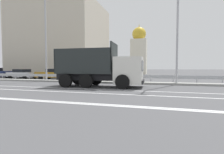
% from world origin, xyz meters
% --- Properties ---
extents(ground_plane, '(320.00, 320.00, 0.00)m').
position_xyz_m(ground_plane, '(0.00, 0.00, 0.00)').
color(ground_plane, '#4C4C4F').
extents(lane_strip_0, '(67.87, 0.16, 0.01)m').
position_xyz_m(lane_strip_0, '(-1.70, -3.20, 0.00)').
color(lane_strip_0, silver).
rests_on(lane_strip_0, ground_plane).
extents(lane_strip_1, '(67.87, 0.16, 0.01)m').
position_xyz_m(lane_strip_1, '(-1.70, -4.95, 0.00)').
color(lane_strip_1, silver).
rests_on(lane_strip_1, ground_plane).
extents(lane_strip_2, '(67.87, 0.16, 0.01)m').
position_xyz_m(lane_strip_2, '(-1.70, -7.79, 0.00)').
color(lane_strip_2, silver).
rests_on(lane_strip_2, ground_plane).
extents(lane_strip_3, '(67.87, 0.16, 0.01)m').
position_xyz_m(lane_strip_3, '(-1.70, -8.00, 0.00)').
color(lane_strip_3, silver).
rests_on(lane_strip_3, ground_plane).
extents(median_island, '(37.33, 1.10, 0.18)m').
position_xyz_m(median_island, '(0.00, 1.88, 0.09)').
color(median_island, gray).
rests_on(median_island, ground_plane).
extents(median_guardrail, '(67.87, 0.09, 0.78)m').
position_xyz_m(median_guardrail, '(0.00, 3.25, 0.57)').
color(median_guardrail, '#9EA0A5').
rests_on(median_guardrail, ground_plane).
extents(dump_truck, '(7.06, 2.98, 3.45)m').
position_xyz_m(dump_truck, '(-0.85, -1.35, 1.23)').
color(dump_truck, silver).
rests_on(dump_truck, ground_plane).
extents(median_road_sign, '(0.77, 0.16, 2.56)m').
position_xyz_m(median_road_sign, '(-4.28, 1.88, 1.36)').
color(median_road_sign, white).
rests_on(median_road_sign, ground_plane).
extents(street_lamp_1, '(0.71, 2.65, 9.28)m').
position_xyz_m(street_lamp_1, '(-9.18, 1.76, 5.18)').
color(street_lamp_1, '#ADADB2').
rests_on(street_lamp_1, ground_plane).
extents(street_lamp_2, '(0.71, 2.04, 9.96)m').
position_xyz_m(street_lamp_2, '(4.40, 1.68, 5.45)').
color(street_lamp_2, '#ADADB2').
rests_on(street_lamp_2, ground_plane).
extents(parked_car_2, '(3.84, 2.02, 1.33)m').
position_xyz_m(parked_car_2, '(-15.28, 5.01, 0.69)').
color(parked_car_2, silver).
rests_on(parked_car_2, ground_plane).
extents(parked_car_3, '(4.83, 2.06, 1.38)m').
position_xyz_m(parked_car_3, '(-10.22, 5.12, 0.72)').
color(parked_car_3, '#B27A14').
rests_on(parked_car_3, ground_plane).
extents(parked_car_4, '(4.89, 1.96, 1.30)m').
position_xyz_m(parked_car_4, '(-4.29, 5.57, 0.68)').
color(parked_car_4, silver).
rests_on(parked_car_4, ground_plane).
extents(background_building_0, '(15.75, 12.44, 13.23)m').
position_xyz_m(background_building_0, '(-15.88, 15.73, 6.62)').
color(background_building_0, beige).
rests_on(background_building_0, ground_plane).
extents(church_tower, '(3.60, 3.60, 11.90)m').
position_xyz_m(church_tower, '(-2.18, 26.92, 5.37)').
color(church_tower, silver).
rests_on(church_tower, ground_plane).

